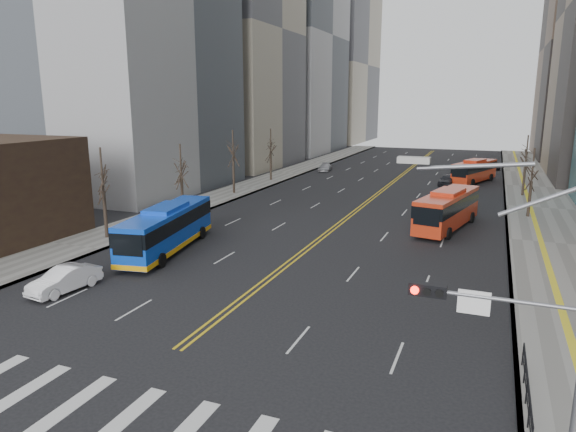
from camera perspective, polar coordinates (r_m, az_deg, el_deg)
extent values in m
plane|color=black|center=(20.92, -20.33, -19.69)|extent=(220.00, 220.00, 0.00)
cube|color=gray|center=(58.97, 26.30, 0.79)|extent=(7.00, 130.00, 0.15)
cube|color=gray|center=(65.51, -4.77, 3.15)|extent=(5.00, 130.00, 0.15)
cube|color=silver|center=(23.21, -27.16, -16.91)|extent=(0.70, 4.00, 0.01)
cube|color=silver|center=(21.64, -22.79, -18.72)|extent=(0.70, 4.00, 0.01)
cube|color=silver|center=(20.24, -17.67, -20.66)|extent=(0.70, 4.00, 0.01)
cube|color=gold|center=(69.78, 11.10, 3.48)|extent=(0.15, 100.00, 0.01)
cube|color=gold|center=(69.71, 11.42, 3.46)|extent=(0.15, 100.00, 0.01)
cube|color=#A29883|center=(90.62, -7.48, 19.65)|extent=(22.00, 22.00, 44.00)
cube|color=#9A9A9D|center=(114.69, -0.08, 19.28)|extent=(20.00, 26.00, 48.00)
cube|color=#A29883|center=(144.13, 5.26, 16.29)|extent=(18.00, 30.00, 40.00)
cylinder|color=gray|center=(15.72, 22.39, -8.54)|extent=(4.50, 0.12, 0.12)
cube|color=black|center=(15.78, 15.25, -7.92)|extent=(1.10, 0.28, 0.38)
cylinder|color=#FF190C|center=(15.67, 13.90, -7.99)|extent=(0.24, 0.08, 0.24)
cylinder|color=black|center=(15.63, 15.18, -8.12)|extent=(0.24, 0.08, 0.24)
cylinder|color=black|center=(15.61, 16.47, -8.24)|extent=(0.24, 0.08, 0.24)
cube|color=white|center=(15.79, 19.95, -9.03)|extent=(0.90, 0.06, 0.70)
cube|color=#999993|center=(14.98, 13.81, 6.06)|extent=(0.90, 0.35, 0.18)
cube|color=black|center=(21.23, 25.13, -16.05)|extent=(0.04, 6.00, 0.04)
cylinder|color=black|center=(20.17, 25.20, -19.30)|extent=(0.06, 0.06, 1.00)
cylinder|color=black|center=(21.46, 25.00, -17.23)|extent=(0.06, 0.06, 1.00)
cylinder|color=black|center=(22.78, 24.82, -15.40)|extent=(0.06, 0.06, 1.00)
cylinder|color=black|center=(24.13, 24.66, -13.77)|extent=(0.06, 0.06, 1.00)
cylinder|color=black|center=(43.58, -19.63, 0.08)|extent=(0.28, 0.28, 3.90)
cylinder|color=black|center=(52.16, -11.68, 2.38)|extent=(0.28, 0.28, 3.60)
cylinder|color=black|center=(61.47, -6.05, 4.30)|extent=(0.28, 0.28, 4.00)
cylinder|color=black|center=(71.30, -1.92, 5.45)|extent=(0.28, 0.28, 3.80)
cylinder|color=black|center=(53.65, 25.24, 1.65)|extent=(0.28, 0.28, 3.50)
cylinder|color=black|center=(65.47, 24.73, 3.61)|extent=(0.28, 0.28, 3.75)
cube|color=blue|center=(38.85, -13.27, -1.32)|extent=(4.47, 11.94, 2.77)
cube|color=black|center=(38.72, -13.31, -0.54)|extent=(4.53, 11.97, 1.00)
cube|color=blue|center=(38.52, -13.38, 0.82)|extent=(2.64, 4.37, 0.40)
cube|color=#FFB00D|center=(39.14, -13.18, -3.01)|extent=(4.53, 11.97, 0.35)
cylinder|color=black|center=(36.51, -17.36, -4.49)|extent=(0.47, 1.04, 1.00)
cylinder|color=black|center=(35.41, -13.90, -4.80)|extent=(0.47, 1.04, 1.00)
cylinder|color=black|center=(42.94, -12.59, -1.65)|extent=(0.47, 1.04, 1.00)
cylinder|color=black|center=(42.01, -9.55, -1.84)|extent=(0.47, 1.04, 1.00)
cube|color=red|center=(46.47, 17.29, 0.74)|extent=(4.68, 11.09, 2.80)
cube|color=black|center=(46.36, 17.34, 1.41)|extent=(4.74, 11.12, 1.01)
cube|color=red|center=(46.19, 17.42, 2.56)|extent=(2.72, 4.11, 0.40)
cylinder|color=black|center=(43.89, 14.33, -1.43)|extent=(0.50, 1.04, 1.00)
cylinder|color=black|center=(43.16, 17.40, -1.86)|extent=(0.50, 1.04, 1.00)
cylinder|color=black|center=(50.31, 17.02, 0.19)|extent=(0.50, 1.04, 1.00)
cylinder|color=black|center=(49.68, 19.72, -0.16)|extent=(0.50, 1.04, 1.00)
cube|color=red|center=(73.98, 20.00, 4.73)|extent=(5.47, 10.04, 2.52)
cube|color=black|center=(73.92, 20.03, 5.13)|extent=(5.54, 10.08, 0.92)
cube|color=red|center=(73.82, 20.08, 5.77)|extent=(2.86, 3.86, 0.40)
cylinder|color=black|center=(71.67, 18.15, 3.73)|extent=(0.62, 1.04, 1.00)
cylinder|color=black|center=(70.81, 19.81, 3.50)|extent=(0.62, 1.04, 1.00)
cylinder|color=black|center=(77.45, 20.05, 4.22)|extent=(0.62, 1.04, 1.00)
cylinder|color=black|center=(76.66, 21.60, 4.02)|extent=(0.62, 1.04, 1.00)
imported|color=white|center=(32.88, -23.57, -6.48)|extent=(2.04, 4.54, 1.45)
imported|color=black|center=(70.69, 17.33, 3.86)|extent=(2.47, 4.57, 1.48)
imported|color=#9E9EA3|center=(81.57, 4.14, 5.43)|extent=(2.35, 4.41, 1.22)
imported|color=black|center=(89.98, 21.77, 5.20)|extent=(2.51, 4.18, 1.09)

